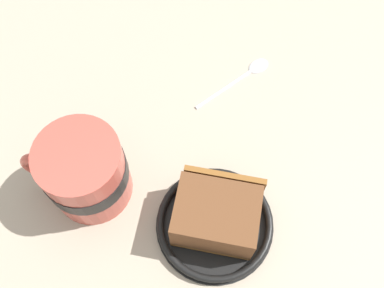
# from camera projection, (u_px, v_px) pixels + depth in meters

# --- Properties ---
(ground_plane) EXTENTS (1.17, 1.17, 0.04)m
(ground_plane) POSITION_uv_depth(u_px,v_px,m) (188.00, 143.00, 0.56)
(ground_plane) COLOR tan
(small_plate) EXTENTS (0.13, 0.13, 0.02)m
(small_plate) POSITION_uv_depth(u_px,v_px,m) (215.00, 224.00, 0.49)
(small_plate) COLOR black
(small_plate) RESTS_ON ground_plane
(cake_slice) EXTENTS (0.11, 0.11, 0.06)m
(cake_slice) POSITION_uv_depth(u_px,v_px,m) (216.00, 214.00, 0.47)
(cake_slice) COLOR brown
(cake_slice) RESTS_ON small_plate
(tea_mug) EXTENTS (0.09, 0.11, 0.10)m
(tea_mug) POSITION_uv_depth(u_px,v_px,m) (84.00, 172.00, 0.47)
(tea_mug) COLOR #BF4C3F
(tea_mug) RESTS_ON ground_plane
(teaspoon) EXTENTS (0.03, 0.12, 0.01)m
(teaspoon) POSITION_uv_depth(u_px,v_px,m) (248.00, 72.00, 0.58)
(teaspoon) COLOR silver
(teaspoon) RESTS_ON ground_plane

